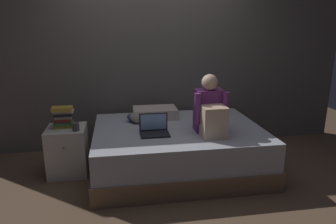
# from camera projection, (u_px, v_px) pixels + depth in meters

# --- Properties ---
(ground_plane) EXTENTS (8.00, 8.00, 0.00)m
(ground_plane) POSITION_uv_depth(u_px,v_px,m) (165.00, 181.00, 3.51)
(ground_plane) COLOR brown
(wall_back) EXTENTS (5.60, 0.10, 2.70)m
(wall_back) POSITION_uv_depth(u_px,v_px,m) (152.00, 52.00, 4.29)
(wall_back) COLOR #605B56
(wall_back) RESTS_ON ground_plane
(bed) EXTENTS (2.00, 1.50, 0.54)m
(bed) POSITION_uv_depth(u_px,v_px,m) (178.00, 148.00, 3.75)
(bed) COLOR #7A6047
(bed) RESTS_ON ground_plane
(nightstand) EXTENTS (0.44, 0.46, 0.57)m
(nightstand) POSITION_uv_depth(u_px,v_px,m) (68.00, 151.00, 3.64)
(nightstand) COLOR beige
(nightstand) RESTS_ON ground_plane
(person_sitting) EXTENTS (0.39, 0.44, 0.66)m
(person_sitting) POSITION_uv_depth(u_px,v_px,m) (210.00, 111.00, 3.43)
(person_sitting) COLOR #75337A
(person_sitting) RESTS_ON bed
(laptop) EXTENTS (0.32, 0.23, 0.22)m
(laptop) POSITION_uv_depth(u_px,v_px,m) (154.00, 129.00, 3.44)
(laptop) COLOR black
(laptop) RESTS_ON bed
(pillow) EXTENTS (0.56, 0.36, 0.13)m
(pillow) POSITION_uv_depth(u_px,v_px,m) (155.00, 113.00, 4.06)
(pillow) COLOR beige
(pillow) RESTS_ON bed
(book_stack) EXTENTS (0.23, 0.17, 0.25)m
(book_stack) POSITION_uv_depth(u_px,v_px,m) (63.00, 117.00, 3.56)
(book_stack) COLOR gold
(book_stack) RESTS_ON nightstand
(mug) EXTENTS (0.08, 0.08, 0.09)m
(mug) POSITION_uv_depth(u_px,v_px,m) (76.00, 127.00, 3.46)
(mug) COLOR #3D3D42
(mug) RESTS_ON nightstand
(clothes_pile) EXTENTS (0.26, 0.25, 0.13)m
(clothes_pile) POSITION_uv_depth(u_px,v_px,m) (138.00, 117.00, 3.87)
(clothes_pile) COLOR gray
(clothes_pile) RESTS_ON bed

